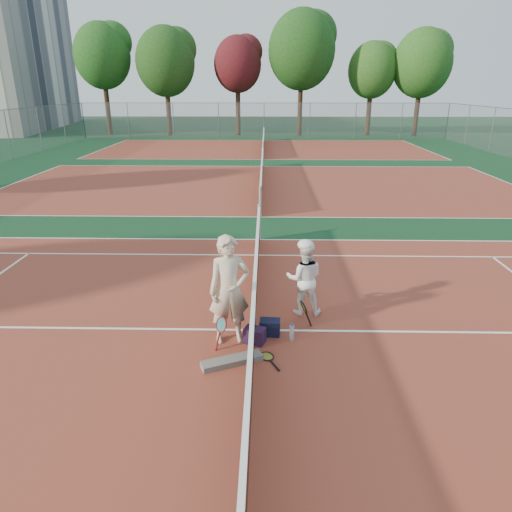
{
  "coord_description": "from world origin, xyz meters",
  "views": [
    {
      "loc": [
        0.19,
        -7.66,
        4.38
      ],
      "look_at": [
        0.0,
        1.25,
        1.05
      ],
      "focal_mm": 32.0,
      "sensor_mm": 36.0,
      "label": 1
    }
  ],
  "objects_px": {
    "racket_spare": "(267,356)",
    "water_bottle": "(292,333)",
    "net_main": "(255,306)",
    "player_b": "(304,279)",
    "sports_bag_navy": "(270,327)",
    "racket_red": "(221,333)",
    "racket_black_held": "(303,314)",
    "sports_bag_purple": "(255,335)",
    "player_a": "(229,290)"
  },
  "relations": [
    {
      "from": "net_main",
      "to": "racket_spare",
      "type": "relative_size",
      "value": 18.3
    },
    {
      "from": "player_b",
      "to": "racket_spare",
      "type": "distance_m",
      "value": 1.97
    },
    {
      "from": "racket_red",
      "to": "sports_bag_purple",
      "type": "distance_m",
      "value": 0.62
    },
    {
      "from": "racket_red",
      "to": "racket_spare",
      "type": "bearing_deg",
      "value": -72.45
    },
    {
      "from": "racket_black_held",
      "to": "water_bottle",
      "type": "distance_m",
      "value": 0.56
    },
    {
      "from": "racket_black_held",
      "to": "racket_spare",
      "type": "bearing_deg",
      "value": 38.53
    },
    {
      "from": "player_a",
      "to": "sports_bag_purple",
      "type": "distance_m",
      "value": 0.97
    },
    {
      "from": "net_main",
      "to": "water_bottle",
      "type": "relative_size",
      "value": 36.6
    },
    {
      "from": "racket_spare",
      "to": "player_a",
      "type": "bearing_deg",
      "value": 23.71
    },
    {
      "from": "player_a",
      "to": "racket_spare",
      "type": "xyz_separation_m",
      "value": [
        0.67,
        -0.56,
        -0.99
      ]
    },
    {
      "from": "racket_black_held",
      "to": "sports_bag_purple",
      "type": "xyz_separation_m",
      "value": [
        -0.92,
        -0.58,
        -0.14
      ]
    },
    {
      "from": "water_bottle",
      "to": "racket_spare",
      "type": "bearing_deg",
      "value": -128.73
    },
    {
      "from": "player_b",
      "to": "racket_black_held",
      "type": "xyz_separation_m",
      "value": [
        -0.05,
        -0.62,
        -0.47
      ]
    },
    {
      "from": "sports_bag_purple",
      "to": "net_main",
      "type": "bearing_deg",
      "value": 91.66
    },
    {
      "from": "racket_black_held",
      "to": "racket_red",
      "type": "bearing_deg",
      "value": 8.4
    },
    {
      "from": "sports_bag_navy",
      "to": "water_bottle",
      "type": "bearing_deg",
      "value": -27.55
    },
    {
      "from": "net_main",
      "to": "racket_red",
      "type": "bearing_deg",
      "value": -133.39
    },
    {
      "from": "racket_red",
      "to": "racket_black_held",
      "type": "bearing_deg",
      "value": -25.08
    },
    {
      "from": "sports_bag_navy",
      "to": "sports_bag_purple",
      "type": "xyz_separation_m",
      "value": [
        -0.28,
        -0.3,
        -0.0
      ]
    },
    {
      "from": "player_b",
      "to": "sports_bag_navy",
      "type": "xyz_separation_m",
      "value": [
        -0.69,
        -0.89,
        -0.61
      ]
    },
    {
      "from": "racket_red",
      "to": "water_bottle",
      "type": "bearing_deg",
      "value": -39.78
    },
    {
      "from": "net_main",
      "to": "player_a",
      "type": "relative_size",
      "value": 5.48
    },
    {
      "from": "racket_spare",
      "to": "water_bottle",
      "type": "height_order",
      "value": "water_bottle"
    },
    {
      "from": "sports_bag_purple",
      "to": "water_bottle",
      "type": "distance_m",
      "value": 0.68
    },
    {
      "from": "racket_spare",
      "to": "racket_black_held",
      "type": "bearing_deg",
      "value": -59.87
    },
    {
      "from": "sports_bag_navy",
      "to": "water_bottle",
      "type": "height_order",
      "value": "water_bottle"
    },
    {
      "from": "player_b",
      "to": "sports_bag_navy",
      "type": "height_order",
      "value": "player_b"
    },
    {
      "from": "sports_bag_navy",
      "to": "racket_black_held",
      "type": "bearing_deg",
      "value": 23.28
    },
    {
      "from": "racket_black_held",
      "to": "sports_bag_navy",
      "type": "xyz_separation_m",
      "value": [
        -0.64,
        -0.28,
        -0.14
      ]
    },
    {
      "from": "racket_spare",
      "to": "water_bottle",
      "type": "distance_m",
      "value": 0.74
    },
    {
      "from": "net_main",
      "to": "racket_spare",
      "type": "xyz_separation_m",
      "value": [
        0.23,
        -0.92,
        -0.49
      ]
    },
    {
      "from": "racket_black_held",
      "to": "water_bottle",
      "type": "xyz_separation_m",
      "value": [
        -0.25,
        -0.48,
        -0.13
      ]
    },
    {
      "from": "racket_black_held",
      "to": "player_b",
      "type": "bearing_deg",
      "value": -112.19
    },
    {
      "from": "sports_bag_purple",
      "to": "racket_red",
      "type": "bearing_deg",
      "value": -164.82
    },
    {
      "from": "net_main",
      "to": "racket_spare",
      "type": "bearing_deg",
      "value": -75.85
    },
    {
      "from": "player_b",
      "to": "sports_bag_purple",
      "type": "distance_m",
      "value": 1.66
    },
    {
      "from": "player_a",
      "to": "water_bottle",
      "type": "xyz_separation_m",
      "value": [
        1.12,
        0.0,
        -0.85
      ]
    },
    {
      "from": "player_a",
      "to": "player_b",
      "type": "bearing_deg",
      "value": 25.07
    },
    {
      "from": "sports_bag_purple",
      "to": "racket_black_held",
      "type": "bearing_deg",
      "value": 32.25
    },
    {
      "from": "sports_bag_purple",
      "to": "sports_bag_navy",
      "type": "bearing_deg",
      "value": 47.7
    },
    {
      "from": "racket_black_held",
      "to": "water_bottle",
      "type": "height_order",
      "value": "racket_black_held"
    },
    {
      "from": "racket_black_held",
      "to": "sports_bag_navy",
      "type": "relative_size",
      "value": 1.51
    },
    {
      "from": "water_bottle",
      "to": "sports_bag_navy",
      "type": "bearing_deg",
      "value": 152.45
    },
    {
      "from": "net_main",
      "to": "sports_bag_purple",
      "type": "bearing_deg",
      "value": -88.34
    },
    {
      "from": "player_a",
      "to": "sports_bag_purple",
      "type": "xyz_separation_m",
      "value": [
        0.45,
        -0.09,
        -0.85
      ]
    },
    {
      "from": "sports_bag_navy",
      "to": "sports_bag_purple",
      "type": "bearing_deg",
      "value": -132.3
    },
    {
      "from": "player_b",
      "to": "sports_bag_purple",
      "type": "xyz_separation_m",
      "value": [
        -0.97,
        -1.2,
        -0.61
      ]
    },
    {
      "from": "player_a",
      "to": "water_bottle",
      "type": "relative_size",
      "value": 6.68
    },
    {
      "from": "racket_spare",
      "to": "sports_bag_navy",
      "type": "distance_m",
      "value": 0.79
    },
    {
      "from": "net_main",
      "to": "player_b",
      "type": "bearing_deg",
      "value": 37.48
    }
  ]
}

